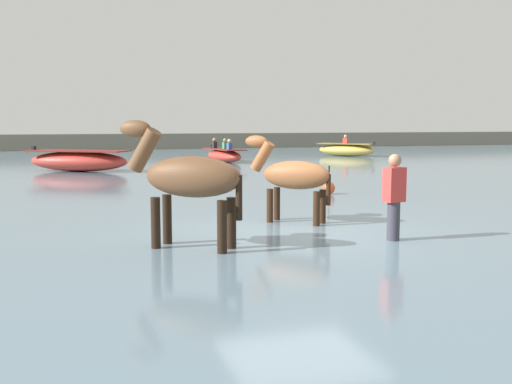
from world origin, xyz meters
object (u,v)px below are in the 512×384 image
horse_lead_chestnut (293,177)px  channel_buoy (329,188)px  person_onlooker_right (394,203)px  horse_trailing_bay (188,180)px  boat_near_starboard (78,161)px  boat_distant_west (347,150)px  boat_far_inshore (224,155)px

horse_lead_chestnut → channel_buoy: horse_lead_chestnut is taller
person_onlooker_right → channel_buoy: person_onlooker_right is taller
horse_lead_chestnut → horse_trailing_bay: (-2.27, -1.68, 0.17)m
horse_trailing_bay → boat_near_starboard: 15.08m
boat_distant_west → person_onlooker_right: bearing=-113.8°
horse_trailing_bay → boat_distant_west: (12.81, 21.46, -0.66)m
horse_lead_chestnut → boat_near_starboard: (-3.63, 13.32, -0.45)m
boat_far_inshore → person_onlooker_right: bearing=-96.0°
horse_lead_chestnut → boat_far_inshore: 17.16m
boat_near_starboard → channel_buoy: 11.26m
horse_trailing_bay → channel_buoy: horse_trailing_bay is taller
horse_trailing_bay → boat_near_starboard: horse_trailing_bay is taller
horse_lead_chestnut → horse_trailing_bay: horse_trailing_bay is taller
person_onlooker_right → boat_far_inshore: bearing=84.0°
boat_near_starboard → boat_far_inshore: bearing=28.6°
horse_lead_chestnut → channel_buoy: 4.60m
boat_far_inshore → boat_near_starboard: (-6.55, -3.58, 0.07)m
boat_distant_west → boat_near_starboard: 15.57m
boat_far_inshore → person_onlooker_right: size_ratio=2.03×
horse_lead_chestnut → person_onlooker_right: 2.27m
boat_distant_west → channel_buoy: boat_distant_west is taller
horse_lead_chestnut → boat_distant_west: 22.41m
boat_far_inshore → channel_buoy: (-0.48, -13.05, -0.16)m
boat_far_inshore → channel_buoy: size_ratio=4.49×
boat_far_inshore → boat_distant_west: bearing=20.7°
boat_distant_west → channel_buoy: size_ratio=4.33×
boat_far_inshore → boat_near_starboard: 7.47m
boat_far_inshore → person_onlooker_right: person_onlooker_right is taller
horse_lead_chestnut → channel_buoy: (2.44, 3.85, -0.67)m
horse_lead_chestnut → channel_buoy: bearing=57.6°
boat_near_starboard → person_onlooker_right: person_onlooker_right is taller
horse_trailing_bay → person_onlooker_right: 3.24m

